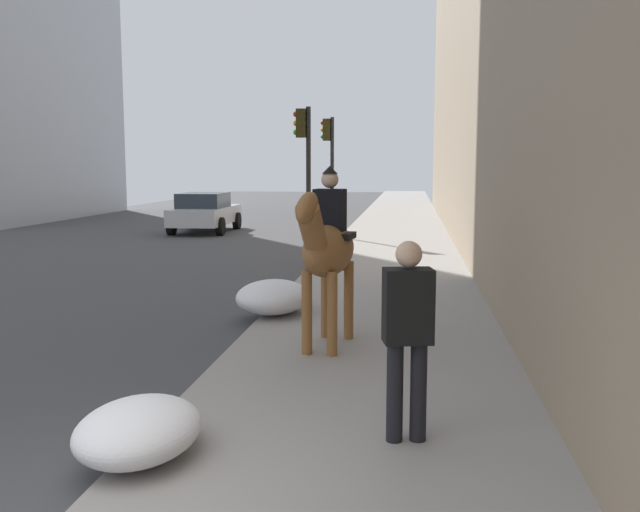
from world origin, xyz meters
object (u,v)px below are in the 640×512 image
Objects in this scene: pedestrian_greeting at (408,328)px; traffic_light_near_curb at (305,159)px; mounted_horse_near at (327,248)px; car_near_lane at (205,212)px; traffic_light_far_curb at (330,158)px.

pedestrian_greeting is 12.03m from traffic_light_near_curb.
mounted_horse_near is 3.14m from pedestrian_greeting.
mounted_horse_near is at bearing -159.51° from car_near_lane.
traffic_light_near_curb is at bearing -161.74° from mounted_horse_near.
pedestrian_greeting reaches higher than car_near_lane.
traffic_light_far_curb reaches higher than car_near_lane.
mounted_horse_near is 0.60× the size of traffic_light_near_curb.
mounted_horse_near is 0.58× the size of traffic_light_far_curb.
mounted_horse_near is 8.91m from traffic_light_near_curb.
traffic_light_far_curb is (14.12, 1.59, 1.25)m from mounted_horse_near.
traffic_light_near_curb is at bearing 1.42° from pedestrian_greeting.
pedestrian_greeting is 0.41× the size of car_near_lane.
pedestrian_greeting is 0.44× the size of traffic_light_near_curb.
mounted_horse_near is 1.36× the size of pedestrian_greeting.
traffic_light_near_curb reaches higher than mounted_horse_near.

